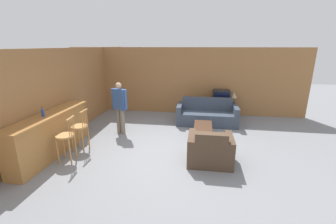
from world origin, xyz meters
TOP-DOWN VIEW (x-y plane):
  - ground_plane at (0.00, 0.00)m, footprint 24.00×24.00m
  - wall_back at (0.00, 3.66)m, footprint 9.40×0.08m
  - wall_left at (-3.27, 1.33)m, footprint 0.08×8.66m
  - bar_counter at (-2.94, -0.50)m, footprint 0.55×2.72m
  - bar_chair_near at (-2.36, -0.78)m, footprint 0.47×0.47m
  - bar_chair_mid at (-2.36, -0.15)m, footprint 0.42×0.42m
  - couch_far at (0.96, 2.44)m, footprint 2.08×0.91m
  - armchair_near at (0.99, -0.37)m, footprint 1.03×0.86m
  - coffee_table at (0.82, 1.05)m, footprint 0.53×1.08m
  - tv_unit at (1.48, 3.28)m, footprint 1.22×0.50m
  - tv at (1.48, 3.27)m, footprint 0.62×0.48m
  - bottle at (-2.93, -0.67)m, footprint 0.07×0.07m
  - table_lamp at (1.94, 3.28)m, footprint 0.27×0.27m
  - person_by_window at (-1.72, 1.12)m, footprint 0.54×0.33m

SIDE VIEW (x-z plane):
  - ground_plane at x=0.00m, z-range 0.00..0.00m
  - tv_unit at x=1.48m, z-range 0.00..0.53m
  - couch_far at x=0.96m, z-range -0.13..0.75m
  - armchair_near at x=0.99m, z-range -0.11..0.74m
  - coffee_table at x=0.82m, z-range 0.14..0.54m
  - bar_counter at x=-2.94m, z-range 0.00..1.07m
  - bar_chair_near at x=-2.36m, z-range 0.03..1.13m
  - bar_chair_mid at x=-2.36m, z-range 0.03..1.13m
  - tv at x=1.48m, z-range 0.53..1.06m
  - table_lamp at x=1.94m, z-range 0.64..1.10m
  - person_by_window at x=-1.72m, z-range 0.10..1.71m
  - bottle at x=-2.93m, z-range 1.06..1.28m
  - wall_back at x=0.00m, z-range 0.00..2.60m
  - wall_left at x=-3.27m, z-range 0.00..2.60m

